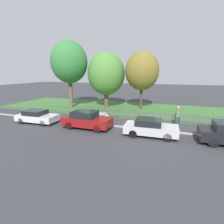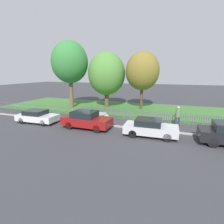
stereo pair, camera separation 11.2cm
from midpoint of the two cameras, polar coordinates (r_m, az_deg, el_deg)
ground_plane at (r=15.00m, az=10.76°, el=-5.87°), size 120.00×120.00×0.00m
kerb_stone at (r=15.08m, az=10.83°, el=-5.54°), size 42.00×0.20×0.12m
grass_strip at (r=22.68m, az=13.99°, el=0.39°), size 42.00×10.14×0.01m
park_fence at (r=17.67m, az=12.36°, el=-1.35°), size 42.00×0.05×1.02m
parked_car_silver_hatchback at (r=18.23m, az=-23.06°, el=-1.27°), size 3.94×1.92×1.23m
parked_car_black_saloon at (r=15.24m, az=-8.13°, el=-2.48°), size 4.24×1.86×1.50m
parked_car_navy_estate at (r=13.56m, az=12.57°, el=-4.97°), size 4.00×1.84×1.33m
covered_motorcycle at (r=16.90m, az=-3.71°, el=-1.26°), size 2.13×0.95×1.02m
tree_nearest_kerb at (r=24.52m, az=-13.51°, el=15.47°), size 4.77×4.77×8.80m
tree_behind_motorcycle at (r=23.99m, az=-1.63°, el=12.32°), size 4.97×4.97×7.41m
tree_mid_park at (r=23.05m, az=10.03°, el=13.03°), size 4.25×4.25×7.36m
pedestrian_near_fence at (r=16.41m, az=20.87°, el=-1.03°), size 0.47×0.47×1.87m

